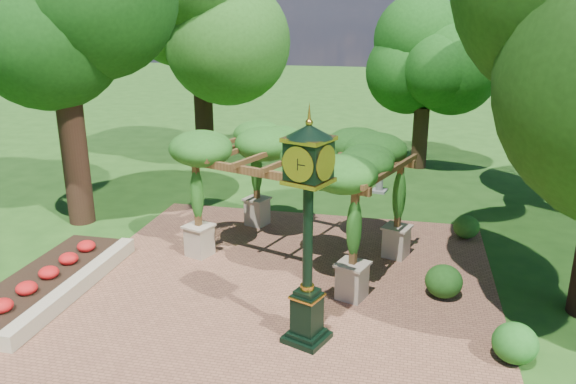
# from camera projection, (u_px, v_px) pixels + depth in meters

# --- Properties ---
(ground) EXTENTS (120.00, 120.00, 0.00)m
(ground) POSITION_uv_depth(u_px,v_px,m) (262.00, 328.00, 11.72)
(ground) COLOR #1E4714
(ground) RESTS_ON ground
(brick_plaza) EXTENTS (10.00, 12.00, 0.04)m
(brick_plaza) POSITION_uv_depth(u_px,v_px,m) (274.00, 304.00, 12.64)
(brick_plaza) COLOR brown
(brick_plaza) RESTS_ON ground
(border_wall) EXTENTS (0.35, 5.00, 0.40)m
(border_wall) POSITION_uv_depth(u_px,v_px,m) (77.00, 286.00, 13.06)
(border_wall) COLOR #C6B793
(border_wall) RESTS_ON ground
(flower_bed) EXTENTS (1.50, 5.00, 0.36)m
(flower_bed) POSITION_uv_depth(u_px,v_px,m) (43.00, 283.00, 13.25)
(flower_bed) COLOR red
(flower_bed) RESTS_ON ground
(pedestal_clock) EXTENTS (1.14, 1.14, 4.46)m
(pedestal_clock) POSITION_uv_depth(u_px,v_px,m) (308.00, 216.00, 10.41)
(pedestal_clock) COLOR black
(pedestal_clock) RESTS_ON brick_plaza
(pergola) EXTENTS (6.02, 4.81, 3.30)m
(pergola) POSITION_uv_depth(u_px,v_px,m) (298.00, 159.00, 14.30)
(pergola) COLOR tan
(pergola) RESTS_ON brick_plaza
(sundial) EXTENTS (0.61, 0.61, 0.92)m
(sundial) POSITION_uv_depth(u_px,v_px,m) (380.00, 182.00, 20.46)
(sundial) COLOR gray
(sundial) RESTS_ON ground
(shrub_front) EXTENTS (0.84, 0.84, 0.76)m
(shrub_front) POSITION_uv_depth(u_px,v_px,m) (515.00, 343.00, 10.43)
(shrub_front) COLOR #1E5C1A
(shrub_front) RESTS_ON brick_plaza
(shrub_mid) EXTENTS (1.00, 1.00, 0.76)m
(shrub_mid) POSITION_uv_depth(u_px,v_px,m) (444.00, 281.00, 12.82)
(shrub_mid) COLOR #1B4714
(shrub_mid) RESTS_ON brick_plaza
(shrub_back) EXTENTS (0.76, 0.76, 0.67)m
(shrub_back) POSITION_uv_depth(u_px,v_px,m) (466.00, 227.00, 16.21)
(shrub_back) COLOR #285E1B
(shrub_back) RESTS_ON brick_plaza
(tree_west_far) EXTENTS (4.64, 4.64, 9.32)m
(tree_west_far) POSITION_uv_depth(u_px,v_px,m) (199.00, 10.00, 22.62)
(tree_west_far) COLOR black
(tree_west_far) RESTS_ON ground
(tree_north) EXTENTS (3.74, 3.74, 6.57)m
(tree_north) POSITION_uv_depth(u_px,v_px,m) (426.00, 59.00, 22.53)
(tree_north) COLOR #352515
(tree_north) RESTS_ON ground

